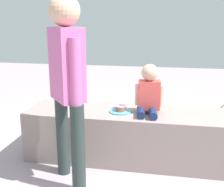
% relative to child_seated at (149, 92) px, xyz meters
% --- Properties ---
extents(ground_plane, '(12.00, 12.00, 0.00)m').
position_rel_child_seated_xyz_m(ground_plane, '(0.08, 0.01, -0.72)').
color(ground_plane, '#A4939B').
extents(concrete_ledge, '(2.62, 0.57, 0.51)m').
position_rel_child_seated_xyz_m(concrete_ledge, '(0.08, 0.01, -0.47)').
color(concrete_ledge, gray).
rests_on(concrete_ledge, ground_plane).
extents(child_seated, '(0.28, 0.32, 0.48)m').
position_rel_child_seated_xyz_m(child_seated, '(0.00, 0.00, 0.00)').
color(child_seated, navy).
rests_on(child_seated, concrete_ledge).
extents(adult_standing, '(0.36, 0.39, 1.59)m').
position_rel_child_seated_xyz_m(adult_standing, '(-0.64, -0.53, 0.24)').
color(adult_standing, '#273331').
rests_on(adult_standing, ground_plane).
extents(cake_plate, '(0.22, 0.22, 0.07)m').
position_rel_child_seated_xyz_m(cake_plate, '(-0.27, -0.02, -0.19)').
color(cake_plate, '#4CA5D8').
rests_on(cake_plate, concrete_ledge).
extents(gift_bag, '(0.20, 0.12, 0.31)m').
position_rel_child_seated_xyz_m(gift_bag, '(-0.95, 0.87, -0.59)').
color(gift_bag, '#B259BF').
rests_on(gift_bag, ground_plane).
extents(water_bottle_near_gift, '(0.07, 0.07, 0.23)m').
position_rel_child_seated_xyz_m(water_bottle_near_gift, '(-0.31, 0.97, -0.62)').
color(water_bottle_near_gift, silver).
rests_on(water_bottle_near_gift, ground_plane).
extents(handbag_black_leather, '(0.33, 0.14, 0.32)m').
position_rel_child_seated_xyz_m(handbag_black_leather, '(-0.34, 0.55, -0.62)').
color(handbag_black_leather, black).
rests_on(handbag_black_leather, ground_plane).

